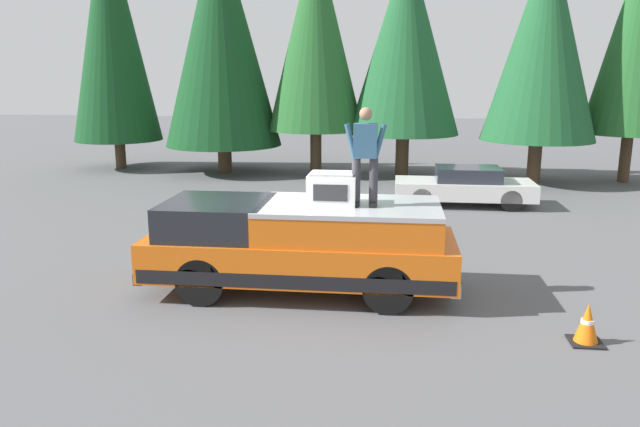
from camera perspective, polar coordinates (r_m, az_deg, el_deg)
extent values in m
plane|color=#565659|center=(11.64, -2.53, -6.60)|extent=(90.00, 90.00, 0.00)
cube|color=orange|center=(11.07, -1.85, -3.82)|extent=(2.00, 5.50, 0.70)
cube|color=black|center=(11.13, -1.84, -4.76)|extent=(2.01, 5.39, 0.24)
cube|color=black|center=(11.23, -9.53, -0.33)|extent=(1.84, 1.87, 0.60)
cube|color=orange|center=(10.82, 2.74, -0.88)|extent=(1.92, 3.19, 0.52)
cube|color=#A8AAAF|center=(10.75, 2.76, 0.68)|extent=(1.94, 3.19, 0.08)
cube|color=#232326|center=(11.84, -14.86, -4.50)|extent=(1.96, 0.16, 0.20)
cube|color=#B2B5BA|center=(11.09, 12.10, -5.54)|extent=(1.96, 0.16, 0.20)
cylinder|color=black|center=(10.72, -11.03, -6.19)|extent=(0.30, 0.84, 0.84)
cylinder|color=black|center=(12.27, -8.64, -3.64)|extent=(0.30, 0.84, 0.84)
cylinder|color=black|center=(10.24, 6.37, -6.96)|extent=(0.30, 0.84, 0.84)
cylinder|color=black|center=(11.85, 6.45, -4.17)|extent=(0.30, 0.84, 0.84)
cube|color=white|center=(10.70, 1.15, 2.26)|extent=(0.64, 0.84, 0.52)
cube|color=#2D2D30|center=(10.38, 0.97, 1.93)|extent=(0.01, 0.59, 0.29)
cube|color=#99999E|center=(10.65, 1.15, 3.74)|extent=(0.58, 0.76, 0.04)
cylinder|color=#333338|center=(10.52, 5.01, 2.93)|extent=(0.15, 0.15, 0.84)
cube|color=black|center=(10.56, 4.96, 0.86)|extent=(0.26, 0.11, 0.08)
cylinder|color=#333338|center=(10.54, 3.38, 2.97)|extent=(0.15, 0.15, 0.84)
cube|color=black|center=(10.57, 3.34, 0.90)|extent=(0.26, 0.11, 0.08)
cube|color=#335B7A|center=(10.43, 4.26, 6.79)|extent=(0.24, 0.40, 0.58)
sphere|color=#A37A5B|center=(10.39, 4.30, 9.26)|extent=(0.22, 0.22, 0.22)
cylinder|color=#335B7A|center=(10.39, 5.61, 6.74)|extent=(0.09, 0.23, 0.58)
cylinder|color=#335B7A|center=(10.41, 2.89, 6.80)|extent=(0.09, 0.23, 0.58)
cube|color=white|center=(18.91, 13.27, 2.23)|extent=(1.64, 4.10, 0.50)
cube|color=#282D38|center=(18.85, 13.64, 3.60)|extent=(1.31, 1.89, 0.42)
cylinder|color=black|center=(18.14, 9.49, 1.37)|extent=(0.20, 0.62, 0.62)
cylinder|color=black|center=(19.55, 9.31, 2.21)|extent=(0.20, 0.62, 0.62)
cylinder|color=black|center=(18.44, 17.40, 1.14)|extent=(0.20, 0.62, 0.62)
cylinder|color=black|center=(19.83, 16.66, 1.99)|extent=(0.20, 0.62, 0.62)
cube|color=black|center=(10.03, 23.52, -10.93)|extent=(0.47, 0.47, 0.03)
cone|color=orange|center=(9.92, 23.67, -9.37)|extent=(0.36, 0.36, 0.62)
cylinder|color=white|center=(9.91, 23.69, -9.20)|extent=(0.19, 0.19, 0.06)
cylinder|color=#4C3826|center=(24.98, 26.60, 4.66)|extent=(0.40, 0.40, 1.77)
cone|color=#235B28|center=(24.85, 27.68, 15.02)|extent=(3.31, 3.31, 7.28)
cylinder|color=#4C3826|center=(23.42, 19.36, 4.58)|extent=(0.48, 0.48, 1.56)
cone|color=#1E562D|center=(23.24, 20.17, 15.05)|extent=(3.97, 3.97, 6.99)
cylinder|color=#4C3826|center=(23.89, 7.67, 5.44)|extent=(0.50, 0.50, 1.64)
cone|color=#1E562D|center=(23.72, 7.99, 15.73)|extent=(4.19, 4.19, 6.91)
cylinder|color=#4C3826|center=(24.17, -0.39, 5.75)|extent=(0.44, 0.44, 1.73)
cone|color=#235B28|center=(24.03, -0.40, 16.51)|extent=(3.69, 3.69, 7.31)
cylinder|color=#4C3826|center=(24.89, -8.87, 5.07)|extent=(0.55, 0.55, 1.10)
cone|color=#14421E|center=(24.71, -9.27, 16.23)|extent=(4.55, 4.55, 8.56)
cylinder|color=#4C3826|center=(27.03, -18.12, 5.29)|extent=(0.43, 0.43, 1.18)
cone|color=#14421E|center=(26.89, -18.92, 16.19)|extent=(3.54, 3.54, 9.09)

